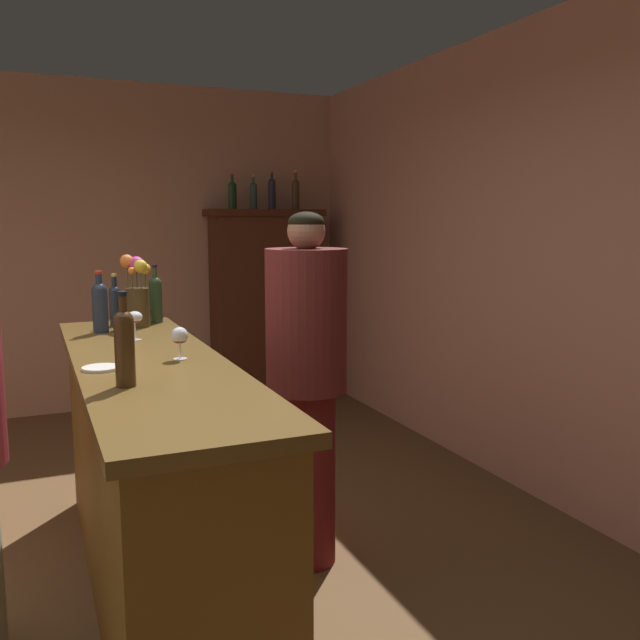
{
  "coord_description": "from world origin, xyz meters",
  "views": [
    {
      "loc": [
        -0.04,
        -2.75,
        1.66
      ],
      "look_at": [
        1.12,
        -0.05,
        1.22
      ],
      "focal_mm": 38.17,
      "sensor_mm": 36.0,
      "label": 1
    }
  ],
  "objects_px": {
    "display_bottle_midleft": "(254,194)",
    "display_bottle_center": "(272,192)",
    "wine_bottle_chardonnay": "(156,297)",
    "flower_arrangement": "(137,293)",
    "wine_bottle_merlot": "(100,305)",
    "bar_counter": "(153,478)",
    "wine_glass_mid": "(180,337)",
    "cheese_plate": "(101,368)",
    "wine_bottle_pinot": "(124,344)",
    "display_cabinet": "(265,302)",
    "bartender": "(307,377)",
    "wine_glass_front": "(135,319)",
    "display_bottle_midright": "(296,193)",
    "display_bottle_left": "(232,194)",
    "wine_bottle_syrah": "(115,303)"
  },
  "relations": [
    {
      "from": "wine_bottle_merlot",
      "to": "bartender",
      "type": "height_order",
      "value": "bartender"
    },
    {
      "from": "bartender",
      "to": "display_bottle_left",
      "type": "bearing_deg",
      "value": -87.3
    },
    {
      "from": "bar_counter",
      "to": "display_bottle_midright",
      "type": "relative_size",
      "value": 7.01
    },
    {
      "from": "wine_bottle_merlot",
      "to": "wine_glass_mid",
      "type": "xyz_separation_m",
      "value": [
        0.24,
        -0.86,
        -0.05
      ]
    },
    {
      "from": "display_cabinet",
      "to": "wine_bottle_chardonnay",
      "type": "height_order",
      "value": "display_cabinet"
    },
    {
      "from": "wine_bottle_merlot",
      "to": "bar_counter",
      "type": "bearing_deg",
      "value": -81.67
    },
    {
      "from": "wine_bottle_syrah",
      "to": "bartender",
      "type": "xyz_separation_m",
      "value": [
        0.74,
        -1.0,
        -0.27
      ]
    },
    {
      "from": "bar_counter",
      "to": "wine_bottle_chardonnay",
      "type": "bearing_deg",
      "value": 78.46
    },
    {
      "from": "bar_counter",
      "to": "cheese_plate",
      "type": "xyz_separation_m",
      "value": [
        -0.21,
        -0.13,
        0.54
      ]
    },
    {
      "from": "wine_bottle_chardonnay",
      "to": "wine_glass_mid",
      "type": "height_order",
      "value": "wine_bottle_chardonnay"
    },
    {
      "from": "wine_glass_front",
      "to": "cheese_plate",
      "type": "relative_size",
      "value": 0.98
    },
    {
      "from": "wine_bottle_chardonnay",
      "to": "wine_glass_mid",
      "type": "bearing_deg",
      "value": -94.72
    },
    {
      "from": "bar_counter",
      "to": "display_bottle_midleft",
      "type": "height_order",
      "value": "display_bottle_midleft"
    },
    {
      "from": "wine_glass_front",
      "to": "wine_bottle_chardonnay",
      "type": "bearing_deg",
      "value": 70.18
    },
    {
      "from": "display_cabinet",
      "to": "wine_glass_mid",
      "type": "height_order",
      "value": "display_cabinet"
    },
    {
      "from": "display_bottle_midleft",
      "to": "display_bottle_midright",
      "type": "bearing_deg",
      "value": -0.0
    },
    {
      "from": "wine_bottle_pinot",
      "to": "display_bottle_midleft",
      "type": "height_order",
      "value": "display_bottle_midleft"
    },
    {
      "from": "flower_arrangement",
      "to": "bartender",
      "type": "bearing_deg",
      "value": -54.69
    },
    {
      "from": "flower_arrangement",
      "to": "display_bottle_midleft",
      "type": "distance_m",
      "value": 2.52
    },
    {
      "from": "display_cabinet",
      "to": "wine_glass_mid",
      "type": "relative_size",
      "value": 12.56
    },
    {
      "from": "wine_bottle_merlot",
      "to": "display_bottle_midleft",
      "type": "relative_size",
      "value": 1.08
    },
    {
      "from": "wine_glass_front",
      "to": "display_cabinet",
      "type": "bearing_deg",
      "value": 58.68
    },
    {
      "from": "bar_counter",
      "to": "wine_glass_front",
      "type": "relative_size",
      "value": 16.97
    },
    {
      "from": "wine_bottle_syrah",
      "to": "flower_arrangement",
      "type": "distance_m",
      "value": 0.16
    },
    {
      "from": "display_cabinet",
      "to": "wine_bottle_chardonnay",
      "type": "distance_m",
      "value": 2.35
    },
    {
      "from": "display_bottle_midleft",
      "to": "display_bottle_midright",
      "type": "distance_m",
      "value": 0.4
    },
    {
      "from": "wine_bottle_syrah",
      "to": "cheese_plate",
      "type": "distance_m",
      "value": 1.16
    },
    {
      "from": "bar_counter",
      "to": "display_bottle_midright",
      "type": "xyz_separation_m",
      "value": [
        1.82,
        2.96,
        1.36
      ]
    },
    {
      "from": "wine_bottle_merlot",
      "to": "cheese_plate",
      "type": "bearing_deg",
      "value": -95.65
    },
    {
      "from": "bar_counter",
      "to": "display_cabinet",
      "type": "bearing_deg",
      "value": 62.84
    },
    {
      "from": "wine_bottle_syrah",
      "to": "wine_glass_mid",
      "type": "distance_m",
      "value": 1.08
    },
    {
      "from": "display_bottle_midright",
      "to": "bartender",
      "type": "distance_m",
      "value": 3.29
    },
    {
      "from": "wine_bottle_merlot",
      "to": "display_bottle_left",
      "type": "height_order",
      "value": "display_bottle_left"
    },
    {
      "from": "display_cabinet",
      "to": "bartender",
      "type": "height_order",
      "value": "display_cabinet"
    },
    {
      "from": "display_bottle_midleft",
      "to": "display_bottle_center",
      "type": "distance_m",
      "value": 0.17
    },
    {
      "from": "wine_bottle_chardonnay",
      "to": "flower_arrangement",
      "type": "bearing_deg",
      "value": -134.54
    },
    {
      "from": "wine_bottle_merlot",
      "to": "wine_bottle_pinot",
      "type": "xyz_separation_m",
      "value": [
        -0.04,
        -1.25,
        0.01
      ]
    },
    {
      "from": "wine_glass_front",
      "to": "wine_glass_mid",
      "type": "bearing_deg",
      "value": -78.96
    },
    {
      "from": "wine_glass_mid",
      "to": "flower_arrangement",
      "type": "relative_size",
      "value": 0.35
    },
    {
      "from": "display_bottle_center",
      "to": "bartender",
      "type": "height_order",
      "value": "display_bottle_center"
    },
    {
      "from": "bar_counter",
      "to": "bartender",
      "type": "height_order",
      "value": "bartender"
    },
    {
      "from": "wine_glass_front",
      "to": "flower_arrangement",
      "type": "relative_size",
      "value": 0.36
    },
    {
      "from": "wine_bottle_chardonnay",
      "to": "wine_bottle_merlot",
      "type": "height_order",
      "value": "wine_bottle_chardonnay"
    },
    {
      "from": "wine_bottle_chardonnay",
      "to": "cheese_plate",
      "type": "distance_m",
      "value": 1.24
    },
    {
      "from": "wine_bottle_pinot",
      "to": "bartender",
      "type": "distance_m",
      "value": 1.04
    },
    {
      "from": "wine_bottle_pinot",
      "to": "display_cabinet",
      "type": "bearing_deg",
      "value": 63.9
    },
    {
      "from": "wine_bottle_pinot",
      "to": "wine_glass_front",
      "type": "height_order",
      "value": "wine_bottle_pinot"
    },
    {
      "from": "display_cabinet",
      "to": "wine_bottle_syrah",
      "type": "height_order",
      "value": "display_cabinet"
    },
    {
      "from": "wine_glass_front",
      "to": "display_bottle_center",
      "type": "bearing_deg",
      "value": 57.4
    },
    {
      "from": "wine_glass_mid",
      "to": "wine_bottle_chardonnay",
      "type": "bearing_deg",
      "value": 85.28
    }
  ]
}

